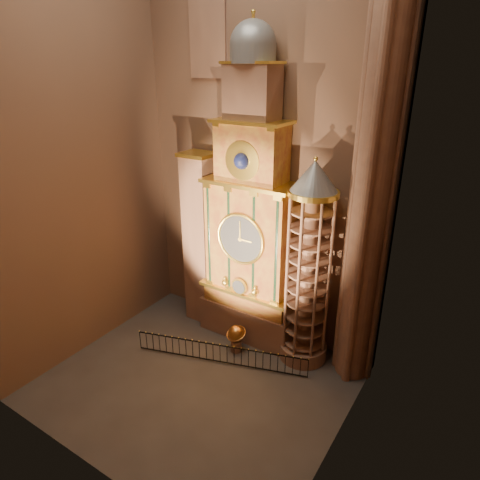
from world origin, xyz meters
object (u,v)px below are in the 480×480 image
Objects in this scene: portrait_tower at (201,240)px; celestial_globe at (236,336)px; astronomical_clock at (251,226)px; stair_turret at (308,268)px; iron_railing at (220,354)px.

portrait_tower is 5.86m from celestial_globe.
celestial_globe is at bearing -82.31° from astronomical_clock.
celestial_globe is at bearing -154.40° from stair_turret.
iron_railing is at bearing -42.09° from portrait_tower.
stair_turret is at bearing 40.60° from iron_railing.
astronomical_clock reaches higher than iron_railing.
iron_railing is (3.52, -3.18, -4.55)m from portrait_tower.
astronomical_clock is at bearing 175.70° from stair_turret.
portrait_tower is at bearing 179.71° from astronomical_clock.
astronomical_clock is 1.64× the size of portrait_tower.
portrait_tower reaches higher than iron_railing.
celestial_globe reaches higher than iron_railing.
astronomical_clock reaches higher than portrait_tower.
stair_turret is 6.88× the size of celestial_globe.
portrait_tower is at bearing 137.91° from iron_railing.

